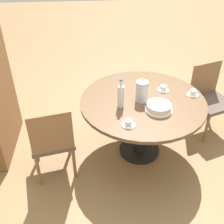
% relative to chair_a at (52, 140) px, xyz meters
% --- Properties ---
extents(ground_plane, '(14.00, 14.00, 0.00)m').
position_rel_chair_a_xyz_m(ground_plane, '(0.26, -0.94, -0.46)').
color(ground_plane, '#937047').
extents(dining_table, '(1.31, 1.31, 0.71)m').
position_rel_chair_a_xyz_m(dining_table, '(0.26, -0.94, 0.12)').
color(dining_table, black).
rests_on(dining_table, ground_plane).
extents(chair_a, '(0.50, 0.50, 0.86)m').
position_rel_chair_a_xyz_m(chair_a, '(0.00, 0.00, 0.00)').
color(chair_a, olive).
rests_on(chair_a, ground_plane).
extents(chair_b, '(0.53, 0.53, 0.86)m').
position_rel_chair_a_xyz_m(chair_b, '(0.64, -1.84, 0.00)').
color(chair_b, olive).
rests_on(chair_b, ground_plane).
extents(coffee_pot, '(0.12, 0.12, 0.26)m').
position_rel_chair_a_xyz_m(coffee_pot, '(0.26, -0.92, 0.37)').
color(coffee_pot, silver).
rests_on(coffee_pot, dining_table).
extents(water_bottle, '(0.07, 0.07, 0.31)m').
position_rel_chair_a_xyz_m(water_bottle, '(0.17, -0.70, 0.37)').
color(water_bottle, silver).
rests_on(water_bottle, dining_table).
extents(cake_main, '(0.27, 0.27, 0.07)m').
position_rel_chair_a_xyz_m(cake_main, '(0.07, -1.06, 0.28)').
color(cake_main, white).
rests_on(cake_main, dining_table).
extents(cup_a, '(0.13, 0.13, 0.06)m').
position_rel_chair_a_xyz_m(cup_a, '(-0.14, -0.74, 0.27)').
color(cup_a, white).
rests_on(cup_a, dining_table).
extents(cup_b, '(0.13, 0.13, 0.06)m').
position_rel_chair_a_xyz_m(cup_b, '(0.32, -1.48, 0.27)').
color(cup_b, white).
rests_on(cup_b, dining_table).
extents(cup_c, '(0.13, 0.13, 0.06)m').
position_rel_chair_a_xyz_m(cup_c, '(0.44, -1.19, 0.27)').
color(cup_c, white).
rests_on(cup_c, dining_table).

